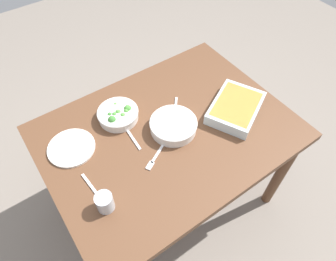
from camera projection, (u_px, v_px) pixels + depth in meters
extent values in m
plane|color=slate|center=(168.00, 197.00, 2.05)|extent=(6.00, 6.00, 0.00)
cube|color=brown|center=(168.00, 133.00, 1.49)|extent=(1.20, 0.90, 0.04)
cylinder|color=brown|center=(198.00, 95.00, 2.17)|extent=(0.06, 0.06, 0.70)
cylinder|color=brown|center=(56.00, 170.00, 1.78)|extent=(0.06, 0.06, 0.70)
cylinder|color=brown|center=(281.00, 173.00, 1.77)|extent=(0.06, 0.06, 0.70)
cylinder|color=silver|center=(173.00, 126.00, 1.45)|extent=(0.22, 0.22, 0.05)
torus|color=silver|center=(173.00, 123.00, 1.44)|extent=(0.23, 0.23, 0.01)
cylinder|color=olive|center=(173.00, 125.00, 1.45)|extent=(0.18, 0.18, 0.03)
sphere|color=silver|center=(167.00, 129.00, 1.42)|extent=(0.02, 0.02, 0.02)
sphere|color=#C66633|center=(167.00, 123.00, 1.44)|extent=(0.01, 0.01, 0.01)
sphere|color=silver|center=(165.00, 116.00, 1.47)|extent=(0.02, 0.02, 0.02)
sphere|color=#C66633|center=(178.00, 122.00, 1.44)|extent=(0.01, 0.01, 0.01)
cylinder|color=silver|center=(118.00, 115.00, 1.50)|extent=(0.20, 0.20, 0.05)
torus|color=silver|center=(118.00, 112.00, 1.49)|extent=(0.21, 0.21, 0.01)
cylinder|color=#8CB272|center=(118.00, 114.00, 1.50)|extent=(0.16, 0.16, 0.02)
sphere|color=#569E42|center=(118.00, 112.00, 1.49)|extent=(0.03, 0.03, 0.03)
sphere|color=#3D7A33|center=(112.00, 120.00, 1.45)|extent=(0.04, 0.04, 0.04)
sphere|color=#478C38|center=(128.00, 109.00, 1.50)|extent=(0.04, 0.04, 0.04)
sphere|color=#569E42|center=(123.00, 115.00, 1.47)|extent=(0.03, 0.03, 0.03)
sphere|color=#569E42|center=(115.00, 104.00, 1.52)|extent=(0.02, 0.02, 0.02)
sphere|color=#569E42|center=(119.00, 112.00, 1.49)|extent=(0.02, 0.02, 0.02)
sphere|color=#569E42|center=(126.00, 111.00, 1.49)|extent=(0.03, 0.03, 0.03)
sphere|color=#478C38|center=(114.00, 115.00, 1.48)|extent=(0.02, 0.02, 0.02)
sphere|color=#3D7A33|center=(110.00, 115.00, 1.48)|extent=(0.02, 0.02, 0.02)
cube|color=silver|center=(236.00, 108.00, 1.52)|extent=(0.37, 0.33, 0.06)
cube|color=gold|center=(236.00, 106.00, 1.51)|extent=(0.32, 0.29, 0.04)
cylinder|color=#B2BCC6|center=(105.00, 202.00, 1.19)|extent=(0.07, 0.07, 0.08)
cylinder|color=black|center=(105.00, 204.00, 1.20)|extent=(0.06, 0.06, 0.05)
cylinder|color=silver|center=(71.00, 148.00, 1.40)|extent=(0.22, 0.22, 0.01)
cube|color=silver|center=(175.00, 107.00, 1.56)|extent=(0.10, 0.11, 0.01)
ellipsoid|color=silver|center=(174.00, 119.00, 1.51)|extent=(0.05, 0.05, 0.01)
cube|color=silver|center=(133.00, 139.00, 1.44)|extent=(0.02, 0.14, 0.01)
ellipsoid|color=silver|center=(125.00, 127.00, 1.48)|extent=(0.03, 0.04, 0.01)
cube|color=silver|center=(91.00, 185.00, 1.28)|extent=(0.02, 0.14, 0.01)
ellipsoid|color=silver|center=(101.00, 199.00, 1.24)|extent=(0.03, 0.04, 0.01)
cube|color=silver|center=(159.00, 152.00, 1.39)|extent=(0.13, 0.08, 0.01)
cube|color=silver|center=(150.00, 166.00, 1.34)|extent=(0.05, 0.04, 0.01)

